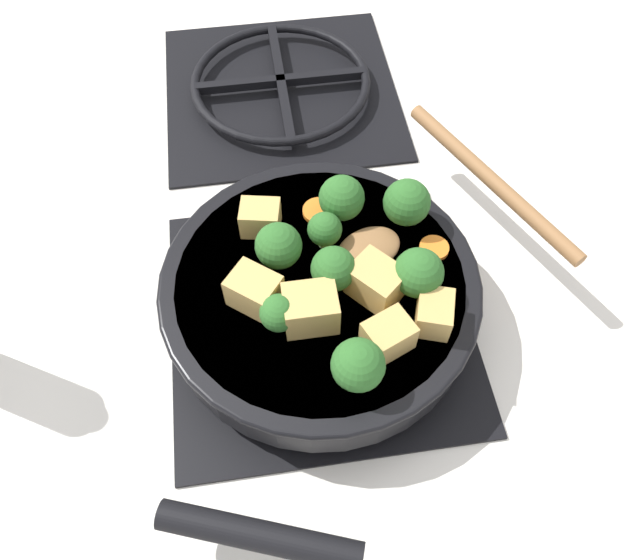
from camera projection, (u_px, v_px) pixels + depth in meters
ground_plane at (320, 319)px, 0.66m from camera, size 2.40×2.40×0.00m
front_burner_grate at (320, 313)px, 0.65m from camera, size 0.31×0.31×0.03m
rear_burner_grate at (281, 86)px, 0.84m from camera, size 0.31×0.31×0.03m
skillet_pan at (319, 294)px, 0.61m from camera, size 0.32×0.41×0.05m
wooden_spoon at (443, 207)px, 0.64m from camera, size 0.25×0.24×0.02m
tofu_cube_center_large at (388, 336)px, 0.54m from camera, size 0.05×0.05×0.03m
tofu_cube_near_handle at (260, 218)px, 0.62m from camera, size 0.04×0.04×0.03m
tofu_cube_east_chunk at (376, 282)px, 0.57m from camera, size 0.06×0.06×0.04m
tofu_cube_west_chunk at (310, 309)px, 0.56m from camera, size 0.05×0.04×0.04m
tofu_cube_back_piece at (434, 313)px, 0.56m from camera, size 0.04×0.05×0.03m
tofu_cube_front_piece at (254, 291)px, 0.57m from camera, size 0.06×0.06×0.04m
broccoli_floret_near_spoon at (418, 273)px, 0.57m from camera, size 0.05×0.05×0.05m
broccoli_floret_center_top at (279, 246)px, 0.58m from camera, size 0.04×0.04×0.05m
broccoli_floret_east_rim at (407, 203)px, 0.61m from camera, size 0.05×0.05×0.05m
broccoli_floret_west_rim at (342, 198)px, 0.61m from camera, size 0.05×0.05×0.05m
broccoli_floret_north_edge at (334, 269)px, 0.57m from camera, size 0.04×0.04×0.05m
broccoli_floret_south_cluster at (358, 365)px, 0.52m from camera, size 0.05×0.05×0.05m
broccoli_floret_mid_floret at (279, 313)px, 0.55m from camera, size 0.03×0.03×0.04m
broccoli_floret_small_inner at (325, 230)px, 0.60m from camera, size 0.03×0.03×0.04m
carrot_slice_orange_thin at (328, 263)px, 0.60m from camera, size 0.02×0.02×0.01m
carrot_slice_near_center at (434, 248)px, 0.61m from camera, size 0.03×0.03×0.01m
carrot_slice_edge_slice at (319, 211)px, 0.64m from camera, size 0.03×0.03×0.01m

